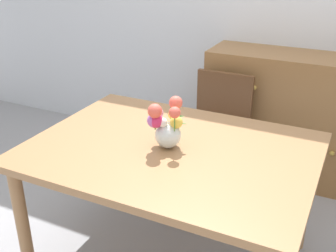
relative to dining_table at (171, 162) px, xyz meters
The scene contains 4 objects.
dining_table is the anchor object (origin of this frame).
chair_far 0.91m from the dining_table, 92.96° to the left, with size 0.42×0.42×0.90m.
dresser 1.41m from the dining_table, 71.54° to the left, with size 1.40×0.47×1.00m.
flower_vase 0.22m from the dining_table, 157.23° to the right, with size 0.20×0.21×0.26m.
Camera 1 is at (0.82, -1.73, 1.76)m, focal length 43.95 mm.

